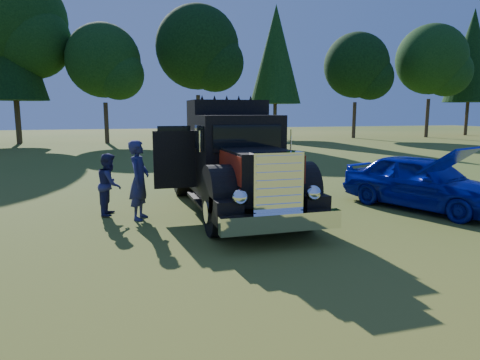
% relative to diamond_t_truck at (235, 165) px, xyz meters
% --- Properties ---
extents(ground, '(120.00, 120.00, 0.00)m').
position_rel_diamond_t_truck_xyz_m(ground, '(0.36, -2.22, -1.28)').
color(ground, '#2D5519').
rests_on(ground, ground).
extents(treeline, '(75.27, 25.87, 14.52)m').
position_rel_diamond_t_truck_xyz_m(treeline, '(-5.82, 25.94, 6.71)').
color(treeline, '#2D2116').
rests_on(treeline, ground).
extents(diamond_t_truck, '(3.38, 7.16, 3.00)m').
position_rel_diamond_t_truck_xyz_m(diamond_t_truck, '(0.00, 0.00, 0.00)').
color(diamond_t_truck, black).
rests_on(diamond_t_truck, ground).
extents(hotrod_coupe, '(3.26, 4.79, 1.89)m').
position_rel_diamond_t_truck_xyz_m(hotrod_coupe, '(5.11, -1.09, -0.52)').
color(hotrod_coupe, '#0C0695').
rests_on(hotrod_coupe, ground).
extents(spectator_near, '(0.71, 0.85, 1.99)m').
position_rel_diamond_t_truck_xyz_m(spectator_near, '(-2.51, -0.07, -0.28)').
color(spectator_near, '#21274E').
rests_on(spectator_near, ground).
extents(spectator_far, '(0.74, 0.88, 1.62)m').
position_rel_diamond_t_truck_xyz_m(spectator_far, '(-3.23, 0.63, -0.47)').
color(spectator_far, '#1A2B3D').
rests_on(spectator_far, ground).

